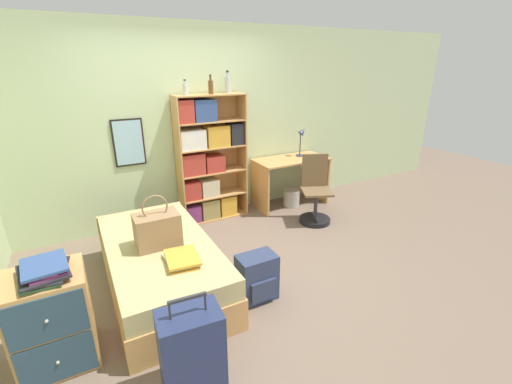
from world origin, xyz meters
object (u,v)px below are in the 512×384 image
Objects in this scene: bottle_green at (185,89)px; desk at (291,173)px; handbag at (157,229)px; book_stack_on_bed at (182,259)px; bottle_brown at (211,87)px; magazine_pile_on_dresser at (44,270)px; bed at (161,265)px; desk_chair at (315,200)px; suitcase at (192,353)px; backpack at (257,278)px; bottle_clear at (228,84)px; desk_lamp at (302,136)px; dresser at (53,320)px; waste_bin at (291,198)px; bookcase at (207,162)px.

desk is (1.52, -0.15, -1.28)m from bottle_green.
handbag reaches higher than book_stack_on_bed.
desk is (1.21, -0.08, -1.31)m from bottle_brown.
bed is at bearing 33.14° from magazine_pile_on_dresser.
suitcase is at bearing -143.14° from desk_chair.
desk is at bearing 28.83° from magazine_pile_on_dresser.
suitcase is 1.08m from backpack.
bottle_green is at bearing -178.33° from bottle_clear.
bottle_brown is 1.63m from desk_lamp.
desk is at bearing 87.55° from desk_chair.
bottle_green is 0.20× the size of desk_chair.
bed is 1.65× the size of desk.
handbag is 2.74× the size of bottle_green.
dresser is at bearing -152.28° from desk_lamp.
bottle_brown reaches higher than desk_lamp.
suitcase is 3.24× the size of bottle_brown.
suitcase is at bearing -94.47° from handbag.
desk_chair reaches higher than waste_bin.
desk_lamp reaches higher than bed.
desk is 0.59m from desk_lamp.
desk_chair reaches higher than dresser.
bottle_clear reaches higher than bed.
dresser is 0.66× the size of desk.
suitcase is 2.96× the size of waste_bin.
bookcase is 9.42× the size of bottle_green.
magazine_pile_on_dresser is 0.24× the size of bookcase.
desk is (3.17, 1.75, -0.28)m from magazine_pile_on_dresser.
bottle_brown is 0.29m from bottle_clear.
bottle_clear is 1.41m from desk_lamp.
bed is 2.29m from bottle_brown.
bookcase is 1.84× the size of desk_chair.
magazine_pile_on_dresser is 1.57× the size of waste_bin.
bottle_clear reaches higher than dresser.
dresser is at bearing -148.33° from bed.
bed is 4.54× the size of magazine_pile_on_dresser.
desk_chair is at bearing 18.58° from dresser.
book_stack_on_bed is 0.41× the size of desk_chair.
desk_chair is (3.17, 1.07, -0.06)m from dresser.
bottle_green is 0.32m from bottle_brown.
bottle_brown reaches higher than desk.
desk_chair is at bearing -32.32° from bottle_brown.
book_stack_on_bed is 0.34× the size of desk.
desk_chair is (2.28, 0.57, -0.35)m from handbag.
bookcase is at bearing 178.04° from desk_lamp.
bottle_green reaches higher than magazine_pile_on_dresser.
bed is at bearing -152.92° from desk.
bottle_green is 0.16× the size of desk.
bookcase is (0.90, 1.74, 0.31)m from book_stack_on_bed.
handbag is 1.11× the size of desk_lamp.
handbag is at bearing -151.91° from desk.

